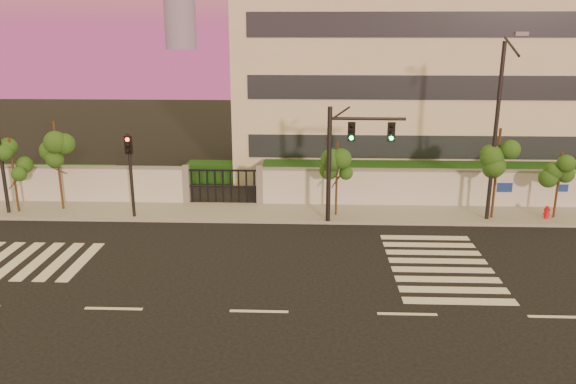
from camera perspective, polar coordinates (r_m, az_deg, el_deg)
name	(u,v)px	position (r m, az deg, el deg)	size (l,w,h in m)	color
ground	(259,312)	(19.49, -2.96, -12.03)	(120.00, 120.00, 0.00)	black
sidewalk	(277,213)	(29.12, -1.15, -2.13)	(60.00, 3.00, 0.15)	gray
perimeter_wall	(280,187)	(30.26, -0.80, 0.54)	(60.00, 0.36, 2.20)	silver
hedge_row	(301,179)	(32.93, 1.30, 1.38)	(41.00, 4.25, 1.80)	#133811
institutional_building	(418,77)	(39.90, 13.08, 11.34)	(24.40, 12.40, 12.25)	beige
road_markings	(228,266)	(23.02, -6.09, -7.48)	(57.00, 7.62, 0.02)	silver
street_tree_b	(12,158)	(31.67, -26.21, 3.09)	(1.49, 1.19, 4.01)	#382314
street_tree_c	(57,146)	(31.05, -22.45, 4.37)	(1.44, 1.14, 4.78)	#382314
street_tree_d	(337,162)	(28.00, 5.04, 3.03)	(1.39, 1.11, 3.91)	#382314
street_tree_e	(498,153)	(29.22, 20.60, 3.71)	(1.59, 1.26, 4.66)	#382314
street_tree_f	(560,170)	(30.64, 25.91, 1.99)	(1.41, 1.12, 3.48)	#382314
traffic_signal_main	(345,151)	(26.86, 5.76, 4.12)	(3.65, 0.36, 5.77)	black
traffic_signal_secondary	(130,165)	(28.70, -15.74, 2.64)	(0.34, 0.34, 4.41)	black
streetlight_east	(498,124)	(28.44, 20.52, 6.49)	(0.54, 2.20, 9.13)	black
fire_hydrant	(547,214)	(30.79, 24.79, -2.00)	(0.32, 0.30, 0.81)	red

